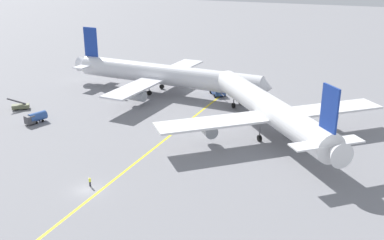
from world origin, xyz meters
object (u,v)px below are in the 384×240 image
Objects in this scene: airliner_at_gate_left at (165,75)px; ground_crew_marshaller_foreground at (90,182)px; gse_belt_loader_portside at (20,106)px; gse_fuel_bowser_stubby at (35,117)px; airliner_being_pushed at (270,109)px; pushback_tug at (217,90)px.

airliner_at_gate_left is 35.68× the size of ground_crew_marshaller_foreground.
gse_fuel_bowser_stubby is at bearing -33.64° from gse_belt_loader_portside.
gse_fuel_bowser_stubby is (9.78, -6.51, 0.51)m from gse_belt_loader_portside.
airliner_being_pushed is at bearing 4.88° from gse_belt_loader_portside.
pushback_tug is 4.74× the size of ground_crew_marshaller_foreground.
airliner_being_pushed is at bearing -31.35° from airliner_at_gate_left.
gse_belt_loader_portside is 0.90× the size of gse_fuel_bowser_stubby.
airliner_at_gate_left is 14.57m from pushback_tug.
pushback_tug is 56.29m from ground_crew_marshaller_foreground.
airliner_at_gate_left is 7.53× the size of pushback_tug.
airliner_being_pushed reaches higher than gse_belt_loader_portside.
gse_belt_loader_portside is at bearing 146.36° from gse_fuel_bowser_stubby.
gse_belt_loader_portside is at bearing 143.57° from ground_crew_marshaller_foreground.
airliner_at_gate_left is at bearing -164.39° from pushback_tug.
gse_belt_loader_portside is (-60.05, -5.13, -4.77)m from airliner_being_pushed.
pushback_tug is at bearing 15.61° from airliner_at_gate_left.
airliner_being_pushed is 5.45× the size of pushback_tug.
pushback_tug is (13.53, 3.78, -3.88)m from airliner_at_gate_left.
pushback_tug is 1.48× the size of gse_fuel_bowser_stubby.
gse_belt_loader_portside is 2.88× the size of ground_crew_marshaller_foreground.
gse_belt_loader_portside is at bearing -145.43° from pushback_tug.
gse_belt_loader_portside is (-41.39, -28.53, -0.43)m from pushback_tug.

